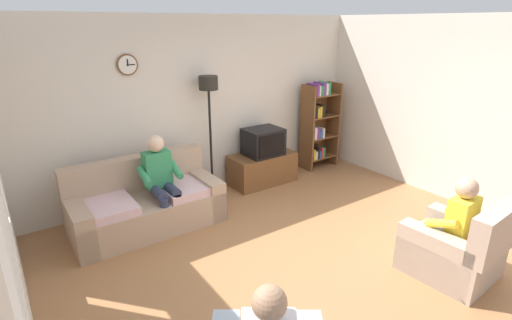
% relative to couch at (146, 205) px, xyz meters
% --- Properties ---
extents(ground_plane, '(12.00, 12.00, 0.00)m').
position_rel_couch_xyz_m(ground_plane, '(1.31, -1.90, -0.31)').
color(ground_plane, '#9E6B42').
extents(back_wall_assembly, '(6.20, 0.17, 2.70)m').
position_rel_couch_xyz_m(back_wall_assembly, '(1.31, 0.76, 1.04)').
color(back_wall_assembly, silver).
rests_on(back_wall_assembly, ground_plane).
extents(right_wall, '(0.12, 5.80, 2.70)m').
position_rel_couch_xyz_m(right_wall, '(4.17, -1.90, 1.04)').
color(right_wall, silver).
rests_on(right_wall, ground_plane).
extents(couch, '(1.90, 0.89, 0.90)m').
position_rel_couch_xyz_m(couch, '(0.00, 0.00, 0.00)').
color(couch, tan).
rests_on(couch, ground_plane).
extents(tv_stand, '(1.10, 0.56, 0.51)m').
position_rel_couch_xyz_m(tv_stand, '(2.13, 0.35, -0.06)').
color(tv_stand, brown).
rests_on(tv_stand, ground_plane).
extents(tv, '(0.60, 0.49, 0.44)m').
position_rel_couch_xyz_m(tv, '(2.13, 0.33, 0.42)').
color(tv, black).
rests_on(tv, tv_stand).
extents(bookshelf, '(0.68, 0.36, 1.59)m').
position_rel_couch_xyz_m(bookshelf, '(3.42, 0.42, 0.52)').
color(bookshelf, brown).
rests_on(bookshelf, ground_plane).
extents(floor_lamp, '(0.28, 0.28, 1.85)m').
position_rel_couch_xyz_m(floor_lamp, '(1.23, 0.45, 1.14)').
color(floor_lamp, black).
rests_on(floor_lamp, ground_plane).
extents(armchair_near_bookshelf, '(0.86, 0.93, 0.90)m').
position_rel_couch_xyz_m(armchair_near_bookshelf, '(2.35, -2.88, -0.02)').
color(armchair_near_bookshelf, tan).
rests_on(armchair_near_bookshelf, ground_plane).
extents(person_on_couch, '(0.51, 0.54, 1.24)m').
position_rel_couch_xyz_m(person_on_couch, '(0.19, -0.11, 0.39)').
color(person_on_couch, '#338C59').
rests_on(person_on_couch, ground_plane).
extents(person_in_right_armchair, '(0.53, 0.55, 1.12)m').
position_rel_couch_xyz_m(person_in_right_armchair, '(2.34, -2.79, 0.29)').
color(person_in_right_armchair, yellow).
rests_on(person_in_right_armchair, ground_plane).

